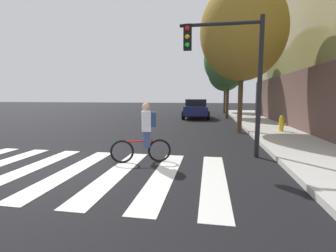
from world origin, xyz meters
TOP-DOWN VIEW (x-y plane):
  - ground_plane at (0.00, 0.00)m, footprint 120.00×120.00m
  - crosswalk_stripes at (0.19, 0.00)m, footprint 7.59×4.00m
  - sedan_mid at (2.43, 15.17)m, footprint 2.36×4.73m
  - cyclist at (1.81, 1.10)m, footprint 1.65×0.58m
  - traffic_light_near at (4.20, 2.25)m, footprint 2.47×0.28m
  - fire_hydrant at (7.09, 7.21)m, footprint 0.33×0.22m
  - street_tree_near at (5.09, 7.32)m, footprint 4.15×4.15m
  - street_tree_mid at (5.02, 15.36)m, footprint 4.00×4.00m
  - street_tree_far at (5.17, 21.82)m, footprint 3.78×3.78m

SIDE VIEW (x-z plane):
  - ground_plane at x=0.00m, z-range 0.00..0.00m
  - crosswalk_stripes at x=0.19m, z-range 0.00..0.01m
  - fire_hydrant at x=7.09m, z-range 0.14..0.92m
  - sedan_mid at x=2.43m, z-range 0.03..1.63m
  - cyclist at x=1.81m, z-range 0.00..1.69m
  - traffic_light_near at x=4.20m, z-range 0.76..4.96m
  - street_tree_far at x=5.17m, z-range 1.18..7.90m
  - street_tree_mid at x=5.02m, z-range 1.25..8.37m
  - street_tree_near at x=5.09m, z-range 1.30..8.69m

